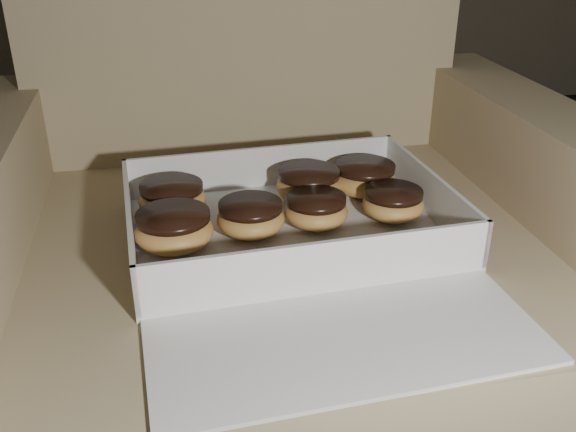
% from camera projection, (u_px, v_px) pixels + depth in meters
% --- Properties ---
extents(armchair, '(0.89, 0.76, 0.93)m').
position_uv_depth(armchair, '(274.00, 282.00, 0.98)').
color(armchair, '#9E8564').
rests_on(armchair, floor).
extents(bakery_box, '(0.43, 0.50, 0.07)m').
position_uv_depth(bakery_box, '(299.00, 240.00, 0.82)').
color(bakery_box, silver).
rests_on(bakery_box, armchair).
extents(donut_a, '(0.09, 0.09, 0.05)m').
position_uv_depth(donut_a, '(365.00, 178.00, 0.95)').
color(donut_a, '#BF8742').
rests_on(donut_a, bakery_box).
extents(donut_b, '(0.09, 0.09, 0.05)m').
position_uv_depth(donut_b, '(172.00, 198.00, 0.88)').
color(donut_b, '#BF8742').
rests_on(donut_b, bakery_box).
extents(donut_c, '(0.09, 0.09, 0.04)m').
position_uv_depth(donut_c, '(316.00, 210.00, 0.86)').
color(donut_c, '#BF8742').
rests_on(donut_c, bakery_box).
extents(donut_d, '(0.09, 0.09, 0.04)m').
position_uv_depth(donut_d, '(251.00, 217.00, 0.83)').
color(donut_d, '#BF8742').
rests_on(donut_d, bakery_box).
extents(donut_e, '(0.10, 0.10, 0.05)m').
position_uv_depth(donut_e, '(174.00, 229.00, 0.80)').
color(donut_e, '#BF8742').
rests_on(donut_e, bakery_box).
extents(donut_f, '(0.09, 0.09, 0.05)m').
position_uv_depth(donut_f, '(309.00, 184.00, 0.93)').
color(donut_f, '#BF8742').
rests_on(donut_f, bakery_box).
extents(donut_g, '(0.08, 0.08, 0.04)m').
position_uv_depth(donut_g, '(393.00, 203.00, 0.88)').
color(donut_g, '#BF8742').
rests_on(donut_g, bakery_box).
extents(crumb_a, '(0.01, 0.01, 0.00)m').
position_uv_depth(crumb_a, '(217.00, 275.00, 0.75)').
color(crumb_a, black).
rests_on(crumb_a, bakery_box).
extents(crumb_b, '(0.01, 0.01, 0.00)m').
position_uv_depth(crumb_b, '(229.00, 254.00, 0.79)').
color(crumb_b, black).
rests_on(crumb_b, bakery_box).
extents(crumb_c, '(0.01, 0.01, 0.00)m').
position_uv_depth(crumb_c, '(319.00, 228.00, 0.85)').
color(crumb_c, black).
rests_on(crumb_c, bakery_box).
extents(crumb_d, '(0.01, 0.01, 0.00)m').
position_uv_depth(crumb_d, '(394.00, 261.00, 0.78)').
color(crumb_d, black).
rests_on(crumb_d, bakery_box).
extents(crumb_e, '(0.01, 0.01, 0.00)m').
position_uv_depth(crumb_e, '(247.00, 258.00, 0.78)').
color(crumb_e, black).
rests_on(crumb_e, bakery_box).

